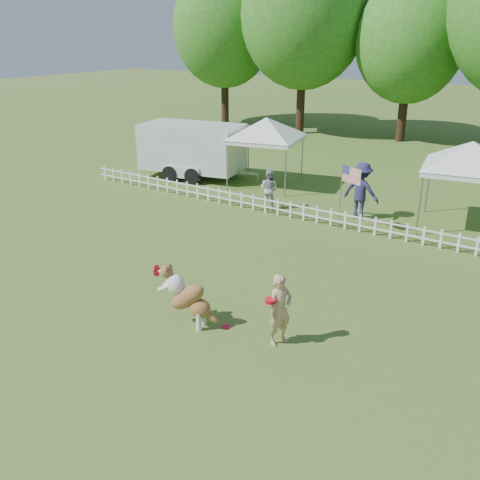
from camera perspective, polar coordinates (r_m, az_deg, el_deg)
The scene contains 14 objects.
ground at distance 12.13m, azimuth -3.34°, elevation -8.22°, with size 120.00×120.00×0.00m, color #3E6A21.
picket_fence at distance 17.60m, azimuth 10.40°, elevation 2.23°, with size 22.00×0.08×0.60m, color white, non-canonical shape.
handler at distance 10.86m, azimuth 4.30°, elevation -7.45°, with size 0.55×0.36×1.52m, color tan.
dog at distance 11.54m, azimuth -5.51°, elevation -6.10°, with size 1.31×0.44×1.36m, color brown, non-canonical shape.
frisbee_on_turf at distance 11.74m, azimuth -1.52°, elevation -9.22°, with size 0.21×0.21×0.02m, color red.
canopy_tent_left at distance 21.96m, azimuth 2.77°, elevation 9.27°, with size 2.63×2.63×2.72m, color white, non-canonical shape.
canopy_tent_right at distance 18.42m, azimuth 22.99°, elevation 5.26°, with size 2.68×2.68×2.77m, color white, non-canonical shape.
cargo_trailer at distance 23.41m, azimuth -5.11°, elevation 9.51°, with size 5.31×2.34×2.34m, color silver, non-canonical shape.
flag_pole at distance 17.37m, azimuth 10.69°, elevation 4.60°, with size 0.82×0.09×2.13m, color gray, non-canonical shape.
spectator_a at distance 19.17m, azimuth 3.11°, elevation 5.47°, with size 0.70×0.54×1.44m, color #A9A9AE.
spectator_b at distance 18.48m, azimuth 12.80°, elevation 5.14°, with size 1.24×0.72×1.93m, color #282651.
tree_far_left at distance 37.15m, azimuth -1.68°, elevation 20.73°, with size 6.60×6.60×11.00m, color #2D641C, non-canonical shape.
tree_left at distance 33.60m, azimuth 6.80°, elevation 21.37°, with size 7.40×7.40×12.00m, color #2D641C, non-canonical shape.
tree_center_left at distance 32.29m, azimuth 17.61°, elevation 18.62°, with size 6.00×6.00×9.80m, color #2D641C, non-canonical shape.
Camera 1 is at (6.40, -8.37, 6.01)m, focal length 40.00 mm.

